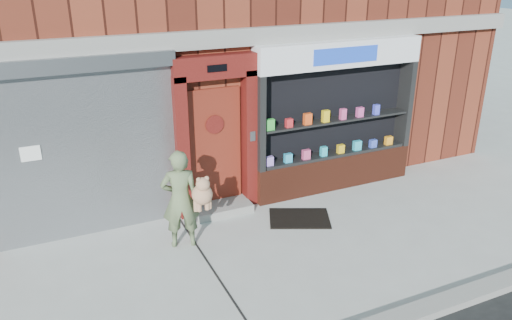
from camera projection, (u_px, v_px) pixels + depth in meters
ground at (301, 247)px, 8.20m from camera, size 80.00×80.00×0.00m
shutter_bay at (83, 138)px, 8.02m from camera, size 3.10×0.30×3.04m
red_door_bay at (216, 136)px, 8.93m from camera, size 1.52×0.58×2.90m
pharmacy_bay at (335, 123)px, 9.89m from camera, size 3.50×0.41×3.00m
woman at (183, 199)px, 7.95m from camera, size 0.82×0.61×1.67m
doormat at (299, 218)px, 9.08m from camera, size 1.30×1.14×0.03m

